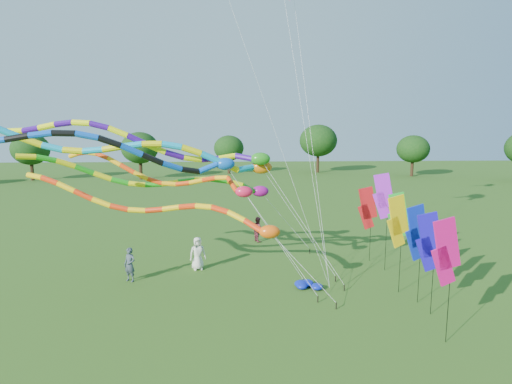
{
  "coord_description": "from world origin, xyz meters",
  "views": [
    {
      "loc": [
        -1.89,
        -14.79,
        7.73
      ],
      "look_at": [
        -0.93,
        4.23,
        4.8
      ],
      "focal_mm": 30.0,
      "sensor_mm": 36.0,
      "label": 1
    }
  ],
  "objects_px": {
    "tube_kite_red": "(176,210)",
    "person_b": "(130,265)",
    "tube_kite_orange": "(176,177)",
    "blue_nylon_heap": "(308,285)",
    "person_a": "(198,253)",
    "person_c": "(258,229)"
  },
  "relations": [
    {
      "from": "tube_kite_red",
      "to": "person_b",
      "type": "xyz_separation_m",
      "value": [
        -2.6,
        1.64,
        -3.07
      ]
    },
    {
      "from": "tube_kite_orange",
      "to": "blue_nylon_heap",
      "type": "height_order",
      "value": "tube_kite_orange"
    },
    {
      "from": "tube_kite_red",
      "to": "tube_kite_orange",
      "type": "height_order",
      "value": "tube_kite_orange"
    },
    {
      "from": "tube_kite_red",
      "to": "tube_kite_orange",
      "type": "xyz_separation_m",
      "value": [
        -0.09,
        1.1,
        1.41
      ]
    },
    {
      "from": "tube_kite_orange",
      "to": "person_a",
      "type": "distance_m",
      "value": 5.01
    },
    {
      "from": "tube_kite_red",
      "to": "person_a",
      "type": "height_order",
      "value": "tube_kite_red"
    },
    {
      "from": "tube_kite_orange",
      "to": "person_a",
      "type": "xyz_separation_m",
      "value": [
        0.74,
        2.18,
        -4.44
      ]
    },
    {
      "from": "person_b",
      "to": "person_a",
      "type": "bearing_deg",
      "value": 53.37
    },
    {
      "from": "person_b",
      "to": "person_c",
      "type": "distance_m",
      "value": 9.97
    },
    {
      "from": "tube_kite_red",
      "to": "person_a",
      "type": "bearing_deg",
      "value": 95.75
    },
    {
      "from": "person_c",
      "to": "blue_nylon_heap",
      "type": "bearing_deg",
      "value": 171.6
    },
    {
      "from": "blue_nylon_heap",
      "to": "tube_kite_orange",
      "type": "bearing_deg",
      "value": 172.2
    },
    {
      "from": "tube_kite_red",
      "to": "person_c",
      "type": "height_order",
      "value": "tube_kite_red"
    },
    {
      "from": "person_b",
      "to": "person_c",
      "type": "xyz_separation_m",
      "value": [
        6.85,
        7.25,
        -0.02
      ]
    },
    {
      "from": "tube_kite_red",
      "to": "blue_nylon_heap",
      "type": "height_order",
      "value": "tube_kite_red"
    },
    {
      "from": "tube_kite_orange",
      "to": "person_b",
      "type": "relative_size",
      "value": 6.93
    },
    {
      "from": "tube_kite_red",
      "to": "person_a",
      "type": "xyz_separation_m",
      "value": [
        0.66,
        3.28,
        -3.04
      ]
    },
    {
      "from": "tube_kite_orange",
      "to": "person_a",
      "type": "height_order",
      "value": "tube_kite_orange"
    },
    {
      "from": "person_b",
      "to": "blue_nylon_heap",
      "type": "bearing_deg",
      "value": 17.57
    },
    {
      "from": "person_b",
      "to": "tube_kite_red",
      "type": "bearing_deg",
      "value": -5.67
    },
    {
      "from": "tube_kite_orange",
      "to": "person_b",
      "type": "bearing_deg",
      "value": -170.27
    },
    {
      "from": "tube_kite_red",
      "to": "blue_nylon_heap",
      "type": "xyz_separation_m",
      "value": [
        6.17,
        0.24,
        -3.76
      ]
    }
  ]
}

